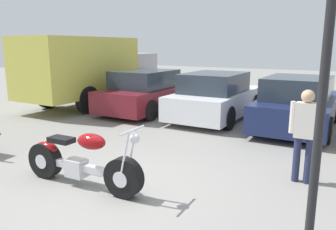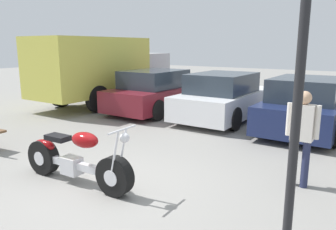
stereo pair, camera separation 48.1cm
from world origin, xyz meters
The scene contains 8 objects.
ground_plane centered at (0.00, 0.00, 0.00)m, with size 60.00×60.00×0.00m, color gray.
motorcycle centered at (-0.56, -0.17, 0.42)m, with size 2.33×0.62×1.11m.
parked_car_maroon centered at (-3.08, 5.72, 0.69)m, with size 1.94×4.18×1.48m.
parked_car_white centered at (-0.58, 5.89, 0.69)m, with size 1.94×4.18×1.48m.
parked_car_navy centered at (1.91, 5.77, 0.69)m, with size 1.94×4.18×1.48m.
delivery_truck centered at (-5.71, 5.68, 1.46)m, with size 2.23×6.11×2.61m.
lamp_post centered at (3.00, -0.50, 2.64)m, with size 0.29×0.29×3.83m.
person_standing centered at (2.61, 1.83, 0.95)m, with size 0.52×0.22×1.60m.
Camera 1 is at (3.26, -3.90, 2.30)m, focal length 35.00 mm.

